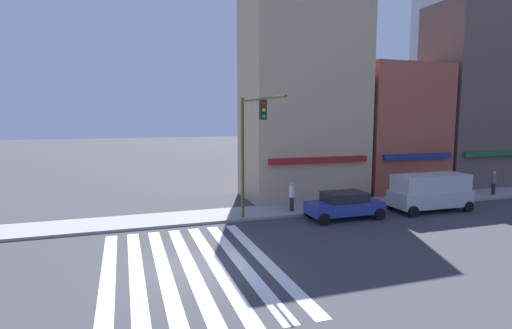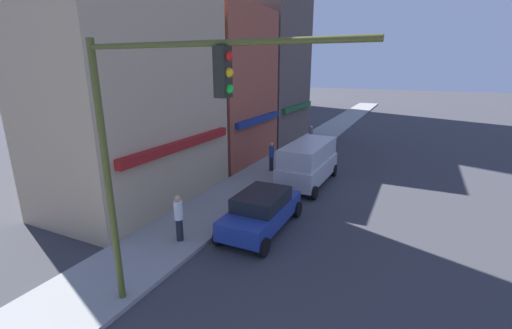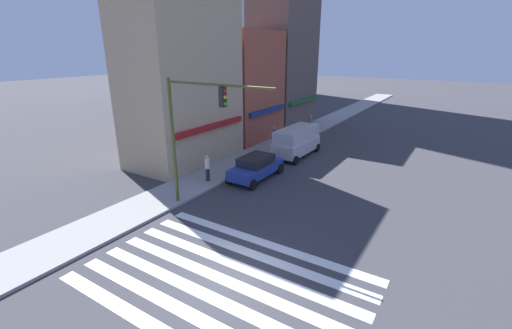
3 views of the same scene
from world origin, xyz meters
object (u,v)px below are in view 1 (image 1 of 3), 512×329
at_px(van_silver, 430,191).
at_px(pedestrian_blue_shirt, 414,186).
at_px(sedan_blue, 344,205).
at_px(pedestrian_grey_coat, 494,182).
at_px(traffic_signal, 250,137).
at_px(pedestrian_white_shirt, 292,196).

xyz_separation_m(van_silver, pedestrian_blue_shirt, (1.00, 2.62, -0.21)).
xyz_separation_m(sedan_blue, van_silver, (6.15, -0.00, 0.44)).
height_order(van_silver, pedestrian_grey_coat, van_silver).
relative_size(pedestrian_grey_coat, pedestrian_blue_shirt, 1.00).
height_order(sedan_blue, pedestrian_blue_shirt, pedestrian_blue_shirt).
bearing_deg(van_silver, traffic_signal, -179.91).
height_order(pedestrian_white_shirt, pedestrian_grey_coat, same).
distance_m(van_silver, pedestrian_blue_shirt, 2.81).
relative_size(sedan_blue, pedestrian_grey_coat, 2.49).
distance_m(pedestrian_white_shirt, pedestrian_grey_coat, 16.32).
bearing_deg(traffic_signal, pedestrian_blue_shirt, 10.57).
bearing_deg(traffic_signal, van_silver, -1.11).
bearing_deg(sedan_blue, van_silver, -0.18).
bearing_deg(pedestrian_blue_shirt, pedestrian_grey_coat, -51.88).
bearing_deg(traffic_signal, sedan_blue, -2.32).
bearing_deg(pedestrian_grey_coat, traffic_signal, 27.62).
bearing_deg(van_silver, pedestrian_blue_shirt, 70.39).
bearing_deg(pedestrian_grey_coat, van_silver, 37.60).
height_order(traffic_signal, sedan_blue, traffic_signal).
relative_size(van_silver, pedestrian_grey_coat, 2.85).
bearing_deg(pedestrian_grey_coat, pedestrian_blue_shirt, 18.31).
height_order(traffic_signal, van_silver, traffic_signal).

